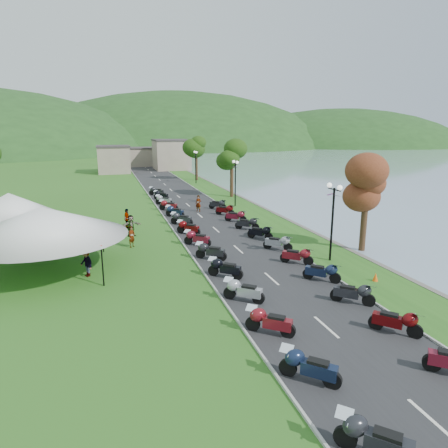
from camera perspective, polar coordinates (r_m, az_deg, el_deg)
road at (r=45.57m, az=-5.18°, el=2.73°), size 7.00×120.00×0.02m
hills_backdrop at (r=204.28m, az=-14.36°, el=10.64°), size 360.00×120.00×76.00m
far_building at (r=89.37m, az=-12.36°, el=9.31°), size 18.00×16.00×5.00m
moto_row_left at (r=27.87m, az=-2.88°, el=-2.99°), size 2.60×53.51×1.10m
moto_row_right at (r=28.54m, az=7.49°, el=-2.69°), size 2.60×33.35×1.10m
vendor_tent_main at (r=25.98m, az=-24.30°, el=-2.09°), size 6.53×6.53×4.00m
vendor_tent_side at (r=32.57m, az=-28.07°, el=0.46°), size 4.58×4.58×4.00m
tree_lakeside at (r=29.32m, az=19.59°, el=3.35°), size 2.65×2.65×7.37m
pedestrian_a at (r=30.00m, az=-12.97°, el=-3.22°), size 0.71×0.71×1.58m
pedestrian_b at (r=33.98m, az=-21.10°, el=-1.84°), size 0.89×0.70×1.61m
pedestrian_c at (r=24.93m, az=-18.94°, el=-7.07°), size 0.97×1.18×1.71m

